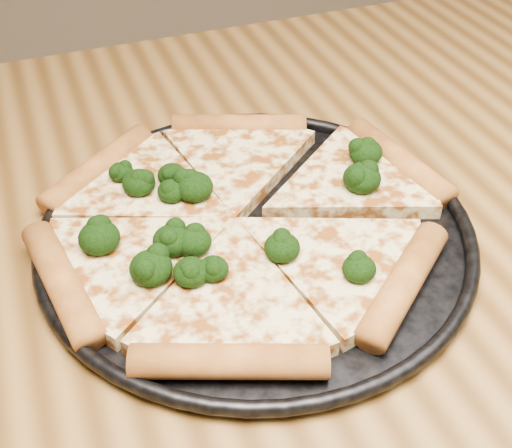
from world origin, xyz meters
name	(u,v)px	position (x,y,z in m)	size (l,w,h in m)	color
dining_table	(326,307)	(0.00, 0.00, 0.66)	(1.20, 0.90, 0.75)	brown
pizza_pan	(256,231)	(-0.06, 0.02, 0.76)	(0.38, 0.38, 0.02)	black
pizza	(240,218)	(-0.08, 0.03, 0.77)	(0.38, 0.36, 0.03)	beige
broccoli_florets	(218,215)	(-0.10, 0.03, 0.78)	(0.29, 0.22, 0.03)	black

